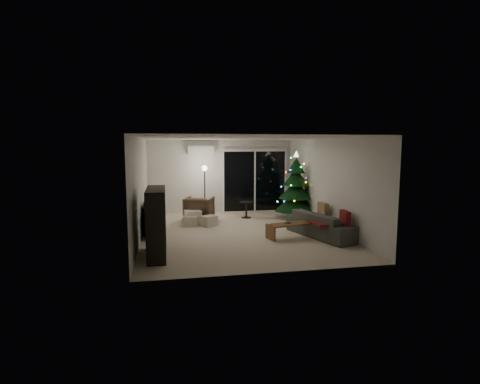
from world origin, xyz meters
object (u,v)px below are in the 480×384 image
object	(u,v)px
coffee_table	(294,231)
christmas_tree	(296,185)
armchair	(199,209)
sofa	(324,224)
bookshelf	(148,223)
media_cabinet	(152,221)

from	to	relation	value
coffee_table	christmas_tree	distance (m)	2.79
armchair	sofa	bearing A→B (deg)	158.19
bookshelf	christmas_tree	distance (m)	5.53
bookshelf	christmas_tree	xyz separation A→B (m)	(4.39, 3.34, 0.35)
armchair	christmas_tree	xyz separation A→B (m)	(3.04, -0.16, 0.69)
bookshelf	sofa	size ratio (longest dim) A/B	0.67
armchair	coffee_table	bearing A→B (deg)	147.94
bookshelf	sofa	distance (m)	4.42
bookshelf	coffee_table	size ratio (longest dim) A/B	1.14
armchair	bookshelf	bearing A→B (deg)	88.05
coffee_table	christmas_tree	world-z (taller)	christmas_tree
sofa	coffee_table	distance (m)	0.84
bookshelf	armchair	xyz separation A→B (m)	(1.35, 3.49, -0.34)
armchair	christmas_tree	bearing A→B (deg)	-163.73
armchair	christmas_tree	distance (m)	3.12
armchair	coffee_table	world-z (taller)	armchair
armchair	coffee_table	xyz separation A→B (m)	(2.12, -2.64, -0.18)
media_cabinet	armchair	world-z (taller)	armchair
christmas_tree	armchair	bearing A→B (deg)	177.06
armchair	christmas_tree	size ratio (longest dim) A/B	0.39
armchair	coffee_table	distance (m)	3.39
media_cabinet	sofa	size ratio (longest dim) A/B	0.55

